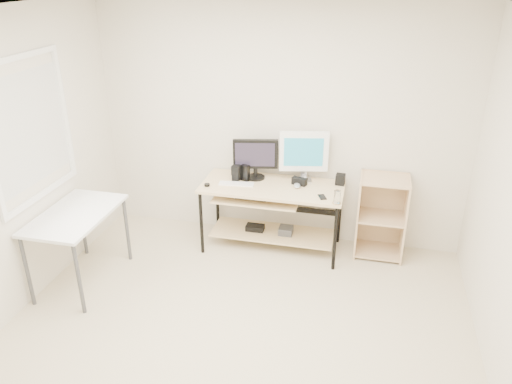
{
  "coord_description": "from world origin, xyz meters",
  "views": [
    {
      "loc": [
        0.94,
        -3.06,
        2.9
      ],
      "look_at": [
        -0.09,
        1.3,
        0.82
      ],
      "focal_mm": 35.0,
      "sensor_mm": 36.0,
      "label": 1
    }
  ],
  "objects": [
    {
      "name": "room",
      "position": [
        -0.14,
        0.04,
        1.32
      ],
      "size": [
        4.01,
        4.01,
        2.62
      ],
      "color": "beige",
      "rests_on": "ground"
    },
    {
      "name": "desk",
      "position": [
        -0.03,
        1.66,
        0.54
      ],
      "size": [
        1.5,
        0.65,
        0.75
      ],
      "color": "beige",
      "rests_on": "ground"
    },
    {
      "name": "side_table",
      "position": [
        -1.68,
        0.6,
        0.67
      ],
      "size": [
        0.6,
        1.0,
        0.75
      ],
      "color": "white",
      "rests_on": "ground"
    },
    {
      "name": "shelf_unit",
      "position": [
        1.15,
        1.82,
        0.45
      ],
      "size": [
        0.5,
        0.4,
        0.9
      ],
      "color": "#DBB989",
      "rests_on": "ground"
    },
    {
      "name": "black_monitor",
      "position": [
        -0.22,
        1.81,
        1.0
      ],
      "size": [
        0.48,
        0.2,
        0.44
      ],
      "rotation": [
        0.0,
        0.0,
        0.21
      ],
      "color": "black",
      "rests_on": "desk"
    },
    {
      "name": "white_imac",
      "position": [
        0.29,
        1.86,
        1.07
      ],
      "size": [
        0.51,
        0.16,
        0.55
      ],
      "rotation": [
        0.0,
        0.0,
        0.2
      ],
      "color": "silver",
      "rests_on": "desk"
    },
    {
      "name": "keyboard",
      "position": [
        -0.38,
        1.6,
        0.76
      ],
      "size": [
        0.38,
        0.14,
        0.01
      ],
      "primitive_type": "cube",
      "rotation": [
        0.0,
        0.0,
        0.1
      ],
      "color": "white",
      "rests_on": "desk"
    },
    {
      "name": "mouse",
      "position": [
        0.26,
        1.67,
        0.77
      ],
      "size": [
        0.09,
        0.13,
        0.04
      ],
      "primitive_type": "ellipsoid",
      "rotation": [
        0.0,
        0.0,
        0.2
      ],
      "color": "#B0B0B5",
      "rests_on": "desk"
    },
    {
      "name": "center_speaker",
      "position": [
        0.27,
        1.74,
        0.79
      ],
      "size": [
        0.17,
        0.11,
        0.08
      ],
      "primitive_type": "cube",
      "rotation": [
        0.0,
        0.0,
        -0.3
      ],
      "color": "black",
      "rests_on": "desk"
    },
    {
      "name": "speaker_left",
      "position": [
        -0.41,
        1.7,
        0.84
      ],
      "size": [
        0.1,
        0.1,
        0.17
      ],
      "rotation": [
        0.0,
        0.0,
        -0.14
      ],
      "color": "black",
      "rests_on": "desk"
    },
    {
      "name": "speaker_right",
      "position": [
        0.69,
        1.85,
        0.81
      ],
      "size": [
        0.1,
        0.1,
        0.11
      ],
      "primitive_type": "cube",
      "rotation": [
        0.0,
        0.0,
        -0.08
      ],
      "color": "black",
      "rests_on": "desk"
    },
    {
      "name": "audio_controller",
      "position": [
        -0.31,
        1.72,
        0.84
      ],
      "size": [
        0.1,
        0.08,
        0.18
      ],
      "primitive_type": "cube",
      "rotation": [
        0.0,
        0.0,
        -0.36
      ],
      "color": "black",
      "rests_on": "desk"
    },
    {
      "name": "volume_puck",
      "position": [
        -0.67,
        1.48,
        0.76
      ],
      "size": [
        0.07,
        0.07,
        0.02
      ],
      "primitive_type": "cylinder",
      "rotation": [
        0.0,
        0.0,
        -0.17
      ],
      "color": "black",
      "rests_on": "desk"
    },
    {
      "name": "smartphone",
      "position": [
        0.55,
        1.49,
        0.75
      ],
      "size": [
        0.1,
        0.13,
        0.01
      ],
      "primitive_type": "cube",
      "rotation": [
        0.0,
        0.0,
        0.38
      ],
      "color": "black",
      "rests_on": "desk"
    },
    {
      "name": "coaster",
      "position": [
        0.7,
        1.38,
        0.75
      ],
      "size": [
        0.08,
        0.08,
        0.01
      ],
      "primitive_type": "cylinder",
      "rotation": [
        0.0,
        0.0,
        0.0
      ],
      "color": "olive",
      "rests_on": "desk"
    },
    {
      "name": "drinking_glass",
      "position": [
        0.7,
        1.38,
        0.82
      ],
      "size": [
        0.07,
        0.07,
        0.13
      ],
      "primitive_type": "cylinder",
      "rotation": [
        0.0,
        0.0,
        0.0
      ],
      "color": "white",
      "rests_on": "coaster"
    }
  ]
}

